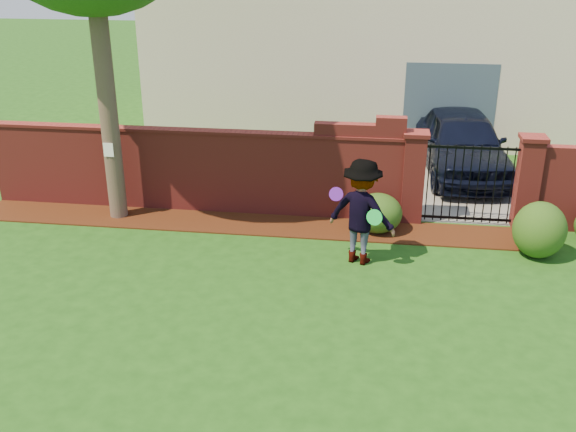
# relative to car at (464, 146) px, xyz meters

# --- Properties ---
(ground) EXTENTS (80.00, 80.00, 0.01)m
(ground) POSITION_rel_car_xyz_m (-3.72, -6.95, -0.79)
(ground) COLOR #1B4711
(ground) RESTS_ON ground
(mulch_bed) EXTENTS (11.10, 1.08, 0.03)m
(mulch_bed) POSITION_rel_car_xyz_m (-4.67, -3.61, -0.77)
(mulch_bed) COLOR #321509
(mulch_bed) RESTS_ON ground
(brick_wall) EXTENTS (8.70, 0.31, 2.16)m
(brick_wall) POSITION_rel_car_xyz_m (-5.73, -2.95, 0.14)
(brick_wall) COLOR maroon
(brick_wall) RESTS_ON ground
(pillar_left) EXTENTS (0.50, 0.50, 1.88)m
(pillar_left) POSITION_rel_car_xyz_m (-1.32, -2.95, 0.17)
(pillar_left) COLOR maroon
(pillar_left) RESTS_ON ground
(pillar_right) EXTENTS (0.50, 0.50, 1.88)m
(pillar_right) POSITION_rel_car_xyz_m (0.88, -2.95, 0.17)
(pillar_right) COLOR maroon
(pillar_right) RESTS_ON ground
(iron_gate) EXTENTS (1.78, 0.03, 1.60)m
(iron_gate) POSITION_rel_car_xyz_m (-0.22, -2.95, 0.07)
(iron_gate) COLOR black
(iron_gate) RESTS_ON ground
(driveway) EXTENTS (3.20, 8.00, 0.01)m
(driveway) POSITION_rel_car_xyz_m (-0.22, 1.05, -0.78)
(driveway) COLOR slate
(driveway) RESTS_ON ground
(house) EXTENTS (12.40, 6.40, 6.30)m
(house) POSITION_rel_car_xyz_m (-2.71, 5.05, 2.38)
(house) COLOR beige
(house) RESTS_ON ground
(car) EXTENTS (2.27, 4.74, 1.56)m
(car) POSITION_rel_car_xyz_m (0.00, 0.00, 0.00)
(car) COLOR black
(car) RESTS_ON ground
(paper_notice) EXTENTS (0.20, 0.01, 0.28)m
(paper_notice) POSITION_rel_car_xyz_m (-7.32, -3.74, 0.72)
(paper_notice) COLOR white
(paper_notice) RESTS_ON tree
(shrub_left) EXTENTS (0.95, 0.95, 0.77)m
(shrub_left) POSITION_rel_car_xyz_m (-1.98, -3.58, -0.39)
(shrub_left) COLOR #1B4414
(shrub_left) RESTS_ON ground
(shrub_middle) EXTENTS (0.94, 0.94, 1.04)m
(shrub_middle) POSITION_rel_car_xyz_m (0.90, -4.30, -0.26)
(shrub_middle) COLOR #1B4414
(shrub_middle) RESTS_ON ground
(man) EXTENTS (1.40, 1.10, 1.90)m
(man) POSITION_rel_car_xyz_m (-2.29, -4.98, 0.17)
(man) COLOR gray
(man) RESTS_ON ground
(frisbee_purple) EXTENTS (0.25, 0.09, 0.24)m
(frisbee_purple) POSITION_rel_car_xyz_m (-2.72, -5.11, 0.54)
(frisbee_purple) COLOR purple
(frisbee_purple) RESTS_ON man
(frisbee_green) EXTENTS (0.28, 0.15, 0.28)m
(frisbee_green) POSITION_rel_car_xyz_m (-2.05, -5.24, 0.20)
(frisbee_green) COLOR green
(frisbee_green) RESTS_ON man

